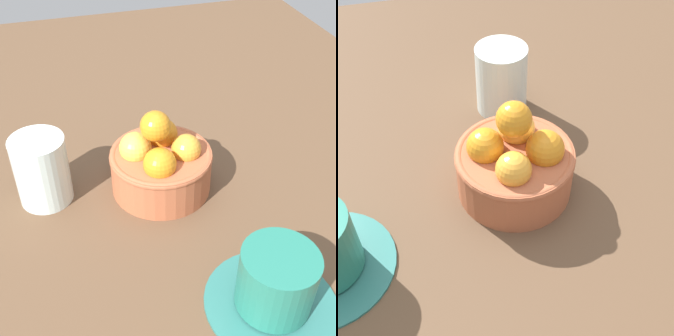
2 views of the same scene
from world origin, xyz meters
TOP-DOWN VIEW (x-y plane):
  - ground_plane at (0.00, 0.00)cm, footprint 133.03×101.52cm
  - terracotta_bowl at (0.01, 0.06)cm, footprint 13.37×13.37cm
  - coffee_cup at (-21.22, -5.87)cm, footprint 13.99×13.99cm
  - water_glass at (2.19, 15.00)cm, footprint 6.86×6.86cm

SIDE VIEW (x-z plane):
  - ground_plane at x=0.00cm, z-range -3.79..0.00cm
  - coffee_cup at x=-21.22cm, z-range -0.53..6.96cm
  - terracotta_bowl at x=0.01cm, z-range -1.85..10.01cm
  - water_glass at x=2.19cm, z-range 0.00..9.23cm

